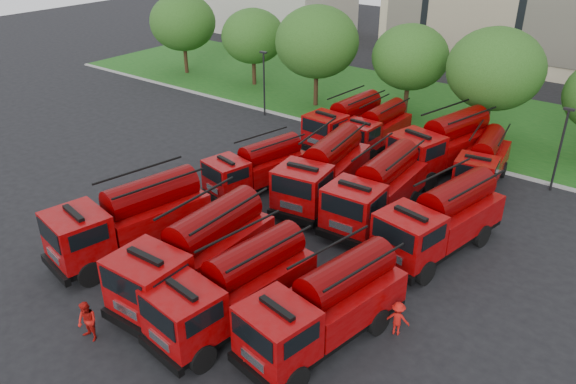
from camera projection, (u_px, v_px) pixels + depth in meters
name	position (u px, v px, depth m)	size (l,w,h in m)	color
ground	(201.00, 249.00, 27.72)	(140.00, 140.00, 0.00)	black
lawn	(427.00, 110.00, 46.08)	(70.00, 16.00, 0.12)	#154B14
curb	(378.00, 140.00, 40.35)	(70.00, 0.30, 0.14)	gray
tree_0	(183.00, 22.00, 53.87)	(6.30, 6.30, 7.70)	#382314
tree_1	(253.00, 36.00, 50.49)	(5.71, 5.71, 6.98)	#382314
tree_2	(317.00, 42.00, 44.77)	(6.72, 6.72, 8.22)	#382314
tree_3	(410.00, 57.00, 43.08)	(5.88, 5.88, 7.19)	#382314
tree_4	(495.00, 69.00, 38.01)	(6.55, 6.55, 8.01)	#382314
lamp_post_0	(264.00, 80.00, 43.93)	(0.60, 0.25, 5.11)	black
lamp_post_1	(561.00, 145.00, 32.11)	(0.60, 0.25, 5.11)	black
fire_truck_0	(131.00, 219.00, 26.85)	(4.10, 8.18, 3.56)	black
fire_truck_1	(196.00, 254.00, 24.08)	(3.15, 8.10, 3.65)	black
fire_truck_2	(235.00, 287.00, 22.23)	(3.41, 7.61, 3.35)	black
fire_truck_3	(325.00, 305.00, 21.26)	(3.75, 7.61, 3.32)	black
fire_truck_4	(257.00, 167.00, 32.82)	(3.51, 6.77, 2.94)	black
fire_truck_5	(324.00, 171.00, 31.65)	(3.78, 8.11, 3.55)	black
fire_truck_6	(377.00, 189.00, 29.66)	(3.10, 7.80, 3.50)	black
fire_truck_7	(441.00, 219.00, 26.90)	(4.00, 7.96, 3.46)	black
fire_truck_8	(346.00, 122.00, 39.19)	(3.03, 7.27, 3.23)	black
fire_truck_9	(376.00, 128.00, 38.45)	(2.49, 6.51, 2.94)	black
fire_truck_10	(443.00, 144.00, 35.06)	(4.49, 8.36, 3.62)	black
fire_truck_11	(483.00, 161.00, 33.55)	(3.16, 6.70, 2.93)	black
firefighter_1	(91.00, 339.00, 22.04)	(0.84, 0.46, 1.73)	#B1120D
firefighter_2	(255.00, 372.00, 20.46)	(0.93, 0.53, 1.58)	#B1120D
firefighter_3	(396.00, 333.00, 22.34)	(0.96, 0.49, 1.48)	#B1120D
firefighter_4	(292.00, 222.00, 30.12)	(0.79, 0.52, 1.61)	#B1120D
firefighter_5	(431.00, 262.00, 26.76)	(1.42, 0.61, 1.53)	#B1120D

